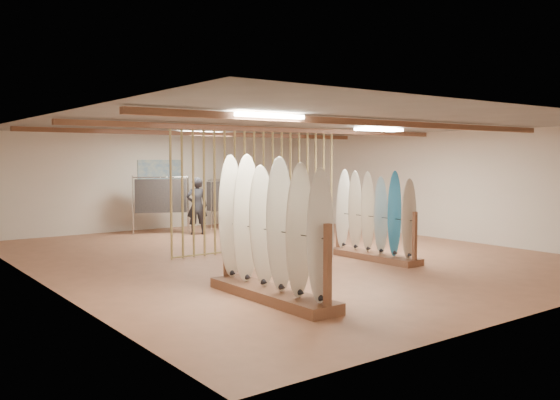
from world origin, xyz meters
TOP-DOWN VIEW (x-y plane):
  - floor at (0.00, 0.00)m, footprint 12.00×12.00m
  - ceiling at (0.00, 0.00)m, footprint 12.00×12.00m
  - wall_back at (0.00, 6.00)m, footprint 12.00×0.00m
  - wall_front at (0.00, -6.00)m, footprint 12.00×0.00m
  - wall_left at (-5.00, 0.00)m, footprint 0.00×12.00m
  - wall_right at (5.00, 0.00)m, footprint 0.00×12.00m
  - ceiling_slats at (0.00, 0.00)m, footprint 9.50×6.12m
  - light_panels at (0.00, 0.00)m, footprint 1.20×0.35m
  - bamboo_partition at (0.00, 0.80)m, footprint 4.45×0.05m
  - poster at (0.00, 5.98)m, footprint 1.40×0.03m
  - rack_left at (-2.55, -3.20)m, footprint 0.61×2.60m
  - rack_right at (1.21, -1.65)m, footprint 0.55×2.23m
  - clothing_rack_a at (-0.48, 4.93)m, footprint 1.44×0.91m
  - clothing_rack_b at (1.67, 4.81)m, footprint 1.41×0.38m
  - shopper_a at (0.21, 4.12)m, footprint 0.77×0.64m
  - shopper_b at (1.67, 2.93)m, footprint 0.96×0.84m

SIDE VIEW (x-z plane):
  - floor at x=0.00m, z-range 0.00..0.00m
  - rack_right at x=1.21m, z-range -0.28..1.51m
  - rack_left at x=-2.55m, z-range -0.33..1.76m
  - shopper_b at x=1.67m, z-range 0.00..1.69m
  - shopper_a at x=0.21m, z-range 0.00..1.79m
  - clothing_rack_b at x=1.67m, z-range 0.23..1.74m
  - clothing_rack_a at x=-0.48m, z-range 0.24..1.87m
  - bamboo_partition at x=0.00m, z-range 0.01..2.79m
  - wall_back at x=0.00m, z-range -4.60..7.40m
  - wall_front at x=0.00m, z-range -4.60..7.40m
  - wall_left at x=-5.00m, z-range -4.60..7.40m
  - wall_right at x=5.00m, z-range -4.60..7.40m
  - poster at x=0.00m, z-range 1.15..2.05m
  - ceiling_slats at x=0.00m, z-range 2.67..2.77m
  - light_panels at x=0.00m, z-range 2.71..2.77m
  - ceiling at x=0.00m, z-range 2.80..2.80m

